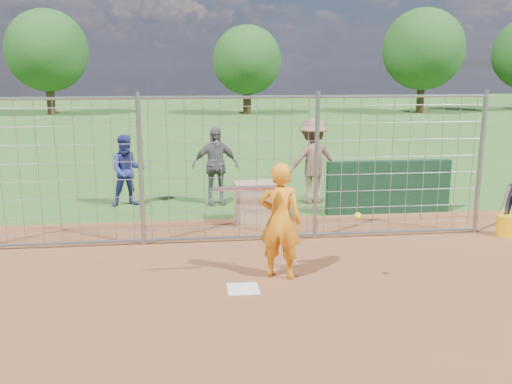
{
  "coord_description": "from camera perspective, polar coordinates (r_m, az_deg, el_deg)",
  "views": [
    {
      "loc": [
        -0.7,
        -7.53,
        3.03
      ],
      "look_at": [
        0.3,
        0.8,
        1.15
      ],
      "focal_mm": 40.0,
      "sensor_mm": 36.0,
      "label": 1
    }
  ],
  "objects": [
    {
      "name": "backstop_fence",
      "position": [
        9.72,
        -2.6,
        2.12
      ],
      "size": [
        9.08,
        0.08,
        2.6
      ],
      "color": "gray",
      "rests_on": "ground"
    },
    {
      "name": "equipment_bin",
      "position": [
        11.11,
        -0.07,
        -1.07
      ],
      "size": [
        0.82,
        0.58,
        0.8
      ],
      "primitive_type": "cube",
      "rotation": [
        0.0,
        0.0,
        0.04
      ],
      "color": "tan",
      "rests_on": "ground"
    },
    {
      "name": "dugout_wall",
      "position": [
        12.12,
        13.09,
        0.49
      ],
      "size": [
        2.6,
        0.2,
        1.1
      ],
      "primitive_type": "cube",
      "color": "#11381E",
      "rests_on": "ground"
    },
    {
      "name": "equipment_in_play",
      "position": [
        7.77,
        1.56,
        -0.3
      ],
      "size": [
        2.0,
        0.41,
        0.44
      ],
      "color": "silver",
      "rests_on": "ground"
    },
    {
      "name": "bucket_with_bats",
      "position": [
        11.23,
        23.73,
        -2.82
      ],
      "size": [
        0.34,
        0.38,
        0.97
      ],
      "color": "#FBB50D",
      "rests_on": "ground"
    },
    {
      "name": "bystander_b",
      "position": [
        12.53,
        -4.11,
        2.63
      ],
      "size": [
        1.05,
        0.54,
        1.72
      ],
      "primitive_type": "imported",
      "rotation": [
        0.0,
        0.0,
        0.13
      ],
      "color": "#59595E",
      "rests_on": "ground"
    },
    {
      "name": "batter",
      "position": [
        8.16,
        2.44,
        -2.89
      ],
      "size": [
        0.73,
        0.62,
        1.7
      ],
      "primitive_type": "imported",
      "rotation": [
        0.0,
        0.0,
        2.73
      ],
      "color": "orange",
      "rests_on": "ground"
    },
    {
      "name": "bystander_a",
      "position": [
        12.68,
        -12.73,
        2.09
      ],
      "size": [
        0.86,
        0.73,
        1.56
      ],
      "primitive_type": "imported",
      "rotation": [
        0.0,
        0.0,
        0.2
      ],
      "color": "navy",
      "rests_on": "ground"
    },
    {
      "name": "tree_line",
      "position": [
        35.87,
        -0.73,
        13.72
      ],
      "size": [
        44.66,
        6.72,
        6.48
      ],
      "color": "#3F2B19",
      "rests_on": "ground"
    },
    {
      "name": "home_plate",
      "position": [
        7.96,
        -1.31,
        -9.67
      ],
      "size": [
        0.43,
        0.43,
        0.02
      ],
      "primitive_type": "cube",
      "color": "silver",
      "rests_on": "ground"
    },
    {
      "name": "bystander_c",
      "position": [
        12.69,
        5.67,
        3.11
      ],
      "size": [
        1.34,
        0.94,
        1.89
      ],
      "primitive_type": "imported",
      "rotation": [
        0.0,
        0.0,
        3.35
      ],
      "color": "brown",
      "rests_on": "ground"
    },
    {
      "name": "ground",
      "position": [
        8.15,
        -1.44,
        -9.2
      ],
      "size": [
        100.0,
        100.0,
        0.0
      ],
      "primitive_type": "plane",
      "color": "#2D591E",
      "rests_on": "ground"
    }
  ]
}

